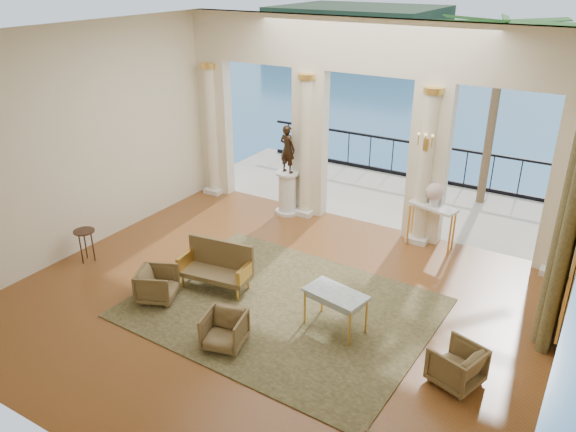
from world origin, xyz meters
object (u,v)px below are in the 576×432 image
Objects in this scene: pedestal at (287,194)px; console_table at (433,213)px; statue at (287,149)px; settee at (217,265)px; armchair_a at (224,328)px; armchair_d at (157,283)px; side_table at (84,235)px; armchair_c at (457,364)px; game_table at (336,296)px.

console_table is (3.47, 0.05, 0.28)m from pedestal.
settee is at bearing 109.37° from statue.
armchair_a is at bearing -56.93° from settee.
side_table is at bearing 56.90° from armchair_d.
armchair_d is 0.62× the size of console_table.
armchair_c is 0.61× the size of game_table.
side_table is (-2.84, -0.58, 0.14)m from settee.
game_table reaches higher than armchair_c.
settee is 2.90m from side_table.
console_table is at bearing -169.91° from statue.
armchair_d is 1.12m from settee.
side_table is (-2.20, 0.33, 0.25)m from armchair_d.
armchair_c is at bearing 1.70° from side_table.
armchair_c is 0.62× the size of console_table.
settee is at bearing -59.31° from armchair_d.
settee is (-1.18, 1.37, 0.12)m from armchair_a.
armchair_c is 6.44m from pedestal.
armchair_a is 0.95× the size of armchair_c.
settee is 4.58m from console_table.
game_table reaches higher than armchair_a.
game_table is 1.61× the size of side_table.
armchair_c is 6.56m from statue.
game_table is 0.97× the size of statue.
side_table is (-5.29, -0.50, -0.04)m from game_table.
side_table is at bearing -163.63° from game_table.
game_table is at bearing -49.48° from pedestal.
pedestal is 4.66m from side_table.
game_table is at bearing 5.42° from side_table.
statue is at bearing -163.01° from console_table.
armchair_a is 5.23m from console_table.
armchair_a is 0.96× the size of armchair_d.
armchair_c is 0.98× the size of side_table.
armchair_d is at bearing -132.65° from settee.
statue is (-3.08, 3.60, 0.99)m from game_table.
statue is at bearing -109.04° from armchair_c.
pedestal is 1.55× the size of side_table.
pedestal reaches higher than game_table.
statue is at bearing 141.46° from game_table.
statue is 1.66× the size of side_table.
console_table is at bearing 57.77° from armchair_a.
settee reaches higher than armchair_a.
console_table reaches higher than settee.
armchair_d is 0.48× the size of settee.
console_table is at bearing 36.16° from side_table.
side_table is at bearing 155.29° from armchair_a.
game_table reaches higher than armchair_d.
statue is (-0.63, 3.52, 1.17)m from settee.
pedestal is at bearing 96.69° from armchair_a.
settee is 2.06× the size of side_table.
pedestal is (-5.13, 3.89, 0.17)m from armchair_c.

